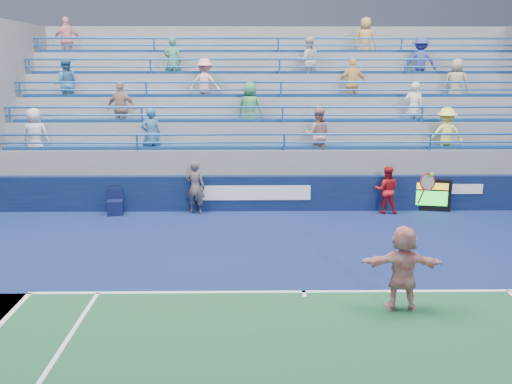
{
  "coord_description": "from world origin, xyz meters",
  "views": [
    {
      "loc": [
        -1.1,
        -10.64,
        4.49
      ],
      "look_at": [
        -0.92,
        2.5,
        1.5
      ],
      "focal_mm": 40.0,
      "sensor_mm": 36.0,
      "label": 1
    }
  ],
  "objects_px": {
    "ball_girl": "(386,190)",
    "line_judge": "(195,187)",
    "tennis_player": "(403,268)",
    "serve_speed_board": "(427,195)",
    "judge_chair": "(115,207)"
  },
  "relations": [
    {
      "from": "tennis_player",
      "to": "line_judge",
      "type": "relative_size",
      "value": 1.59
    },
    {
      "from": "tennis_player",
      "to": "serve_speed_board",
      "type": "bearing_deg",
      "value": 69.65
    },
    {
      "from": "serve_speed_board",
      "to": "line_judge",
      "type": "distance_m",
      "value": 7.11
    },
    {
      "from": "ball_girl",
      "to": "serve_speed_board",
      "type": "bearing_deg",
      "value": -159.65
    },
    {
      "from": "tennis_player",
      "to": "line_judge",
      "type": "distance_m",
      "value": 8.25
    },
    {
      "from": "serve_speed_board",
      "to": "tennis_player",
      "type": "height_order",
      "value": "tennis_player"
    },
    {
      "from": "tennis_player",
      "to": "ball_girl",
      "type": "relative_size",
      "value": 1.79
    },
    {
      "from": "line_judge",
      "to": "ball_girl",
      "type": "bearing_deg",
      "value": -166.96
    },
    {
      "from": "tennis_player",
      "to": "line_judge",
      "type": "bearing_deg",
      "value": 122.53
    },
    {
      "from": "judge_chair",
      "to": "line_judge",
      "type": "xyz_separation_m",
      "value": [
        2.41,
        0.12,
        0.56
      ]
    },
    {
      "from": "judge_chair",
      "to": "tennis_player",
      "type": "bearing_deg",
      "value": -44.95
    },
    {
      "from": "ball_girl",
      "to": "line_judge",
      "type": "bearing_deg",
      "value": 8.5
    },
    {
      "from": "judge_chair",
      "to": "tennis_player",
      "type": "relative_size",
      "value": 0.31
    },
    {
      "from": "serve_speed_board",
      "to": "judge_chair",
      "type": "distance_m",
      "value": 9.52
    },
    {
      "from": "serve_speed_board",
      "to": "judge_chair",
      "type": "xyz_separation_m",
      "value": [
        -9.51,
        -0.34,
        -0.25
      ]
    }
  ]
}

